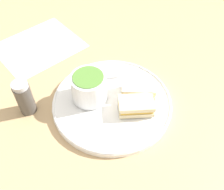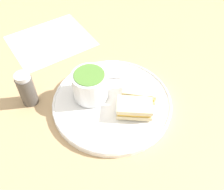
# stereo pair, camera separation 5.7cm
# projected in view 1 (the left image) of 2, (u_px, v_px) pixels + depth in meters

# --- Properties ---
(ground_plane) EXTENTS (2.40, 2.40, 0.00)m
(ground_plane) POSITION_uv_depth(u_px,v_px,m) (112.00, 104.00, 0.70)
(ground_plane) COLOR tan
(plate) EXTENTS (0.31, 0.31, 0.02)m
(plate) POSITION_uv_depth(u_px,v_px,m) (112.00, 102.00, 0.69)
(plate) COLOR white
(plate) RESTS_ON ground_plane
(soup_bowl) EXTENTS (0.09, 0.09, 0.07)m
(soup_bowl) POSITION_uv_depth(u_px,v_px,m) (89.00, 87.00, 0.66)
(soup_bowl) COLOR white
(soup_bowl) RESTS_ON plate
(spoon) EXTENTS (0.05, 0.11, 0.01)m
(spoon) POSITION_uv_depth(u_px,v_px,m) (89.00, 78.00, 0.73)
(spoon) COLOR silver
(spoon) RESTS_ON plate
(sandwich_half_near) EXTENTS (0.08, 0.10, 0.03)m
(sandwich_half_near) POSITION_uv_depth(u_px,v_px,m) (136.00, 106.00, 0.65)
(sandwich_half_near) COLOR beige
(sandwich_half_near) RESTS_ON plate
(sandwich_half_far) EXTENTS (0.09, 0.10, 0.03)m
(sandwich_half_far) POSITION_uv_depth(u_px,v_px,m) (138.00, 89.00, 0.69)
(sandwich_half_far) COLOR beige
(sandwich_half_far) RESTS_ON plate
(salt_shaker) EXTENTS (0.04, 0.04, 0.10)m
(salt_shaker) POSITION_uv_depth(u_px,v_px,m) (24.00, 98.00, 0.65)
(salt_shaker) COLOR #4C4742
(salt_shaker) RESTS_ON ground_plane
(menu_sheet) EXTENTS (0.28, 0.30, 0.00)m
(menu_sheet) POSITION_uv_depth(u_px,v_px,m) (39.00, 46.00, 0.86)
(menu_sheet) COLOR white
(menu_sheet) RESTS_ON ground_plane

